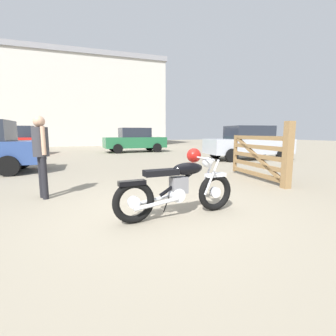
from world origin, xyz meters
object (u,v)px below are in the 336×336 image
object	(u,v)px
silver_sedan_mid	(135,140)
dark_sedan_left	(248,143)
timber_gate	(263,156)
bystander	(41,148)
blue_hatchback_right	(0,139)
vintage_motorcycle	(180,186)

from	to	relation	value
silver_sedan_mid	dark_sedan_left	bearing A→B (deg)	-59.61
timber_gate	silver_sedan_mid	distance (m)	11.49
bystander	blue_hatchback_right	world-z (taller)	blue_hatchback_right
blue_hatchback_right	silver_sedan_mid	xyz separation A→B (m)	(8.04, -0.42, -0.10)
bystander	dark_sedan_left	xyz separation A→B (m)	(8.75, 4.47, -0.18)
bystander	vintage_motorcycle	bearing A→B (deg)	115.96
bystander	dark_sedan_left	bearing A→B (deg)	-174.91
bystander	silver_sedan_mid	xyz separation A→B (m)	(4.58, 11.27, -0.18)
silver_sedan_mid	timber_gate	bearing A→B (deg)	-86.80
blue_hatchback_right	silver_sedan_mid	size ratio (longest dim) A/B	1.16
timber_gate	blue_hatchback_right	size ratio (longest dim) A/B	0.52
vintage_motorcycle	silver_sedan_mid	bearing A→B (deg)	76.10
blue_hatchback_right	timber_gate	bearing A→B (deg)	134.71
bystander	timber_gate	bearing A→B (deg)	156.10
vintage_motorcycle	blue_hatchback_right	bearing A→B (deg)	108.87
timber_gate	dark_sedan_left	bearing A→B (deg)	-28.66
vintage_motorcycle	timber_gate	xyz separation A→B (m)	(3.28, 1.77, 0.21)
timber_gate	bystander	size ratio (longest dim) A/B	1.53
vintage_motorcycle	bystander	size ratio (longest dim) A/B	1.25
dark_sedan_left	blue_hatchback_right	size ratio (longest dim) A/B	0.90
vintage_motorcycle	timber_gate	bearing A→B (deg)	24.81
bystander	silver_sedan_mid	world-z (taller)	silver_sedan_mid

